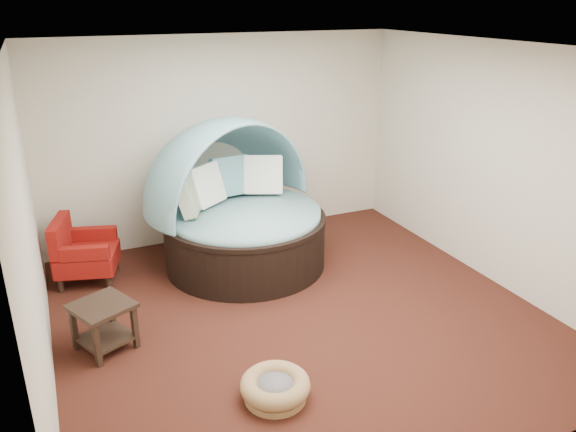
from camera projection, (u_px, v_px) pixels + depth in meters
name	position (u px, v px, depth m)	size (l,w,h in m)	color
floor	(299.00, 314.00, 6.13)	(5.00, 5.00, 0.00)	#401B12
wall_back	(223.00, 139.00, 7.75)	(5.00, 5.00, 0.00)	beige
wall_front	(470.00, 312.00, 3.49)	(5.00, 5.00, 0.00)	beige
wall_left	(29.00, 232.00, 4.68)	(5.00, 5.00, 0.00)	beige
wall_right	(493.00, 165.00, 6.57)	(5.00, 5.00, 0.00)	beige
ceiling	(301.00, 48.00, 5.11)	(5.00, 5.00, 0.00)	white
canopy_daybed	(238.00, 199.00, 7.05)	(2.68, 2.64, 1.88)	black
pet_basket	(275.00, 387.00, 4.81)	(0.66, 0.66, 0.21)	olive
red_armchair	(82.00, 252.00, 6.75)	(0.85, 0.85, 0.81)	black
side_table	(104.00, 320.00, 5.42)	(0.68, 0.68, 0.49)	black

